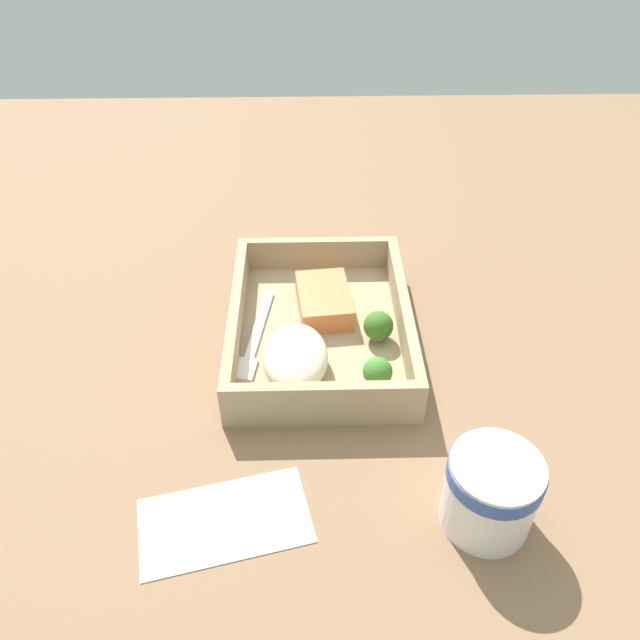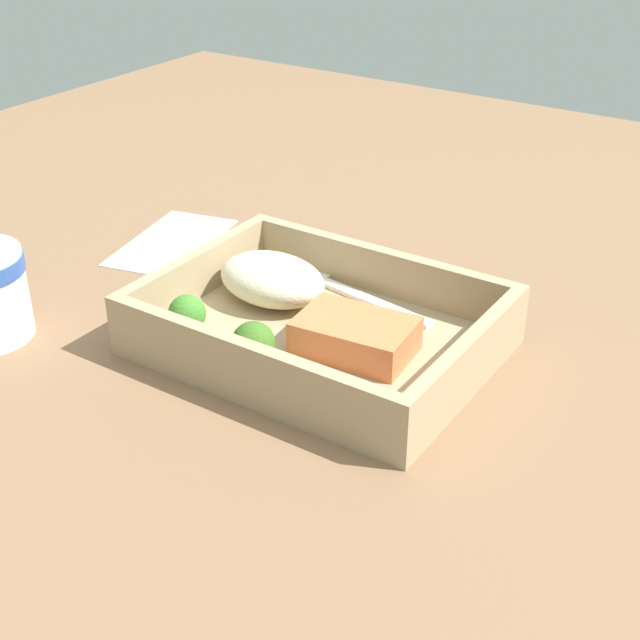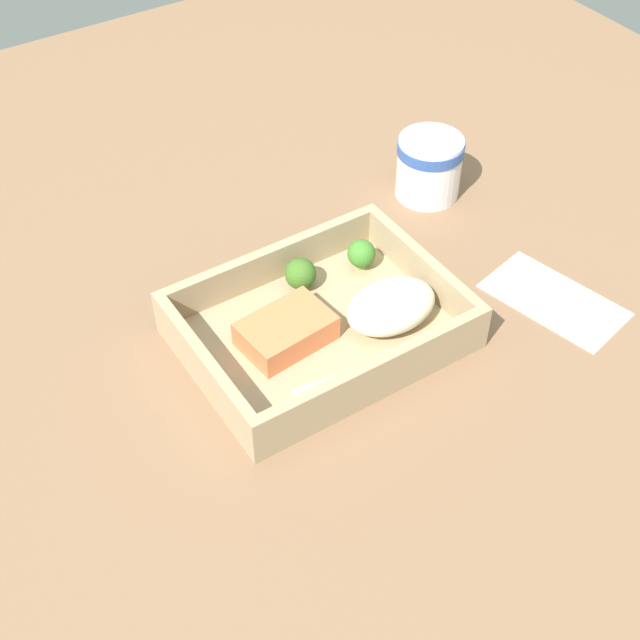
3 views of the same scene
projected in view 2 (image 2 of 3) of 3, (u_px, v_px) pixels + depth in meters
ground_plane at (320, 358)px, 76.05cm from camera, size 160.00×160.00×2.00cm
takeout_tray at (320, 342)px, 75.27cm from camera, size 28.01×20.98×1.20cm
tray_rim at (320, 314)px, 73.94cm from camera, size 28.01×20.98×4.19cm
salmon_fillet at (355, 336)px, 72.02cm from camera, size 9.90×7.15×2.91cm
mashed_potatoes at (272, 279)px, 79.37cm from camera, size 10.23×7.14×4.29cm
broccoli_floret_1 at (253, 344)px, 70.00cm from camera, size 3.50×3.50×3.77cm
broccoli_floret_2 at (187, 314)px, 74.21cm from camera, size 3.19×3.19×3.61cm
fork at (350, 292)px, 81.31cm from camera, size 15.87×4.03×0.44cm
receipt_slip at (172, 242)px, 94.19cm from camera, size 11.49×16.69×0.24cm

